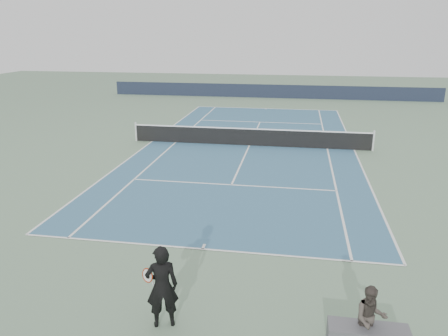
# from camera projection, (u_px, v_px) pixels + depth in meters

# --- Properties ---
(ground) EXTENTS (80.00, 80.00, 0.00)m
(ground) POSITION_uv_depth(u_px,v_px,m) (249.00, 146.00, 23.56)
(ground) COLOR slate
(court_surface) EXTENTS (10.97, 23.77, 0.01)m
(court_surface) POSITION_uv_depth(u_px,v_px,m) (249.00, 146.00, 23.56)
(court_surface) COLOR #35617F
(court_surface) RESTS_ON ground
(tennis_net) EXTENTS (12.90, 0.10, 1.07)m
(tennis_net) POSITION_uv_depth(u_px,v_px,m) (250.00, 137.00, 23.41)
(tennis_net) COLOR silver
(tennis_net) RESTS_ON ground
(windscreen_far) EXTENTS (30.00, 0.25, 1.20)m
(windscreen_far) POSITION_uv_depth(u_px,v_px,m) (271.00, 91.00, 40.20)
(windscreen_far) COLOR black
(windscreen_far) RESTS_ON ground
(tennis_player) EXTENTS (0.86, 0.71, 1.84)m
(tennis_player) POSITION_uv_depth(u_px,v_px,m) (162.00, 286.00, 8.95)
(tennis_player) COLOR black
(tennis_player) RESTS_ON ground
(spectator_bench) EXTENTS (1.58, 0.64, 1.36)m
(spectator_bench) POSITION_uv_depth(u_px,v_px,m) (369.00, 327.00, 8.38)
(spectator_bench) COLOR #505054
(spectator_bench) RESTS_ON ground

